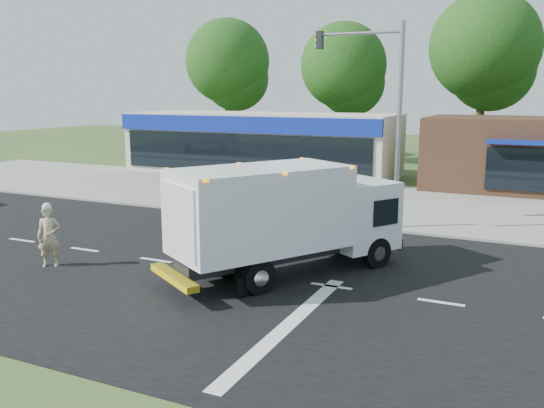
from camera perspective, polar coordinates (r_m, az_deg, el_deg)
The scene contains 11 objects.
ground at distance 17.55m, azimuth -3.46°, elevation -6.81°, with size 120.00×120.00×0.00m, color #385123.
road_asphalt at distance 17.55m, azimuth -3.46°, elevation -6.79°, with size 60.00×14.00×0.02m, color black.
sidewalk at distance 24.80m, azimuth 5.62°, elevation -1.39°, with size 60.00×2.40×0.12m, color gray.
parking_apron at distance 30.24m, azimuth 9.30°, elevation 0.67°, with size 60.00×9.00×0.02m, color gray.
lane_markings at distance 15.82m, azimuth -1.47°, elevation -8.75°, with size 55.20×7.00×0.01m.
ems_box_truck at distance 16.84m, azimuth 1.25°, elevation -0.84°, with size 5.90×7.54×3.31m.
emergency_worker at distance 19.18m, azimuth -21.23°, elevation -2.93°, with size 0.84×0.77×2.03m.
retail_strip_mall at distance 38.70m, azimuth -1.12°, elevation 6.05°, with size 18.00×6.20×4.00m.
brown_storefront at distance 34.82m, azimuth 23.36°, elevation 4.58°, with size 10.00×6.70×4.00m.
traffic_signal_pole at distance 22.97m, azimuth 10.96°, elevation 9.72°, with size 3.51×0.25×8.00m.
background_trees at distance 43.78m, azimuth 13.75°, elevation 13.36°, with size 36.77×7.39×12.10m.
Camera 1 is at (8.02, -14.66, 5.37)m, focal length 38.00 mm.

